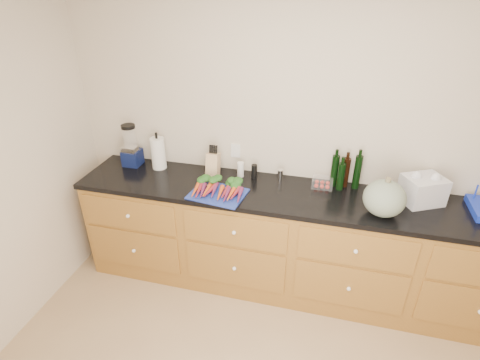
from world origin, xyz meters
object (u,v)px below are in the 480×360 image
(squash, at_px, (384,198))
(blender_appliance, at_px, (131,148))
(tomato_box, at_px, (322,182))
(knife_block, at_px, (213,165))
(cutting_board, at_px, (218,194))
(paper_towel, at_px, (158,153))
(carrots, at_px, (219,188))

(squash, bearing_deg, blender_appliance, 172.30)
(tomato_box, bearing_deg, knife_block, -178.12)
(cutting_board, distance_m, knife_block, 0.34)
(blender_appliance, height_order, tomato_box, blender_appliance)
(blender_appliance, relative_size, tomato_box, 2.30)
(tomato_box, bearing_deg, blender_appliance, -179.59)
(tomato_box, bearing_deg, cutting_board, -157.12)
(cutting_board, relative_size, squash, 1.43)
(paper_towel, height_order, tomato_box, paper_towel)
(knife_block, bearing_deg, squash, -11.24)
(blender_appliance, distance_m, paper_towel, 0.26)
(squash, distance_m, blender_appliance, 2.14)
(carrots, xyz_separation_m, tomato_box, (0.78, 0.29, 0.00))
(squash, height_order, blender_appliance, blender_appliance)
(squash, bearing_deg, cutting_board, -178.53)
(carrots, xyz_separation_m, paper_towel, (-0.64, 0.28, 0.11))
(squash, xyz_separation_m, blender_appliance, (-2.12, 0.29, 0.04))
(squash, height_order, knife_block, squash)
(tomato_box, bearing_deg, paper_towel, -179.60)
(blender_appliance, bearing_deg, squash, -7.70)
(knife_block, xyz_separation_m, tomato_box, (0.92, 0.03, -0.06))
(carrots, xyz_separation_m, knife_block, (-0.13, 0.26, 0.07))
(carrots, distance_m, squash, 1.22)
(blender_appliance, bearing_deg, cutting_board, -19.42)
(carrots, bearing_deg, knife_block, 117.04)
(cutting_board, xyz_separation_m, tomato_box, (0.78, 0.33, 0.03))
(carrots, distance_m, blender_appliance, 0.95)
(squash, relative_size, blender_appliance, 0.77)
(carrots, xyz_separation_m, squash, (1.22, -0.01, 0.10))
(cutting_board, height_order, carrots, carrots)
(carrots, distance_m, paper_towel, 0.71)
(blender_appliance, bearing_deg, knife_block, -1.34)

